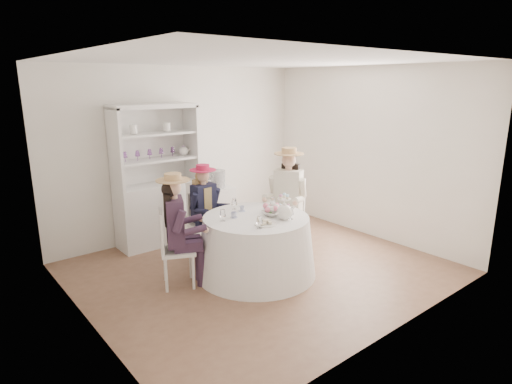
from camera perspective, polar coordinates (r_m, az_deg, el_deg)
ground at (r=5.88m, az=0.63°, el=-10.15°), size 4.50×4.50×0.00m
ceiling at (r=5.35m, az=0.71°, el=17.15°), size 4.50×4.50×0.00m
wall_back at (r=7.09m, az=-9.81°, el=5.32°), size 4.50×0.00×4.50m
wall_front at (r=4.17m, az=18.58°, el=-1.57°), size 4.50×0.00×4.50m
wall_left at (r=4.41m, az=-22.41°, el=-1.07°), size 0.00×4.50×4.50m
wall_right at (r=7.09m, az=14.81°, el=5.06°), size 0.00×4.50×4.50m
tea_table at (r=5.60m, az=-0.00°, el=-7.14°), size 1.56×1.56×0.78m
hutch at (r=6.73m, az=-12.99°, el=-0.44°), size 1.28×0.51×2.14m
side_table at (r=7.31m, az=-5.18°, el=-2.16°), size 0.50×0.50×0.74m
hatbox at (r=7.18m, az=-5.27°, el=1.76°), size 0.35×0.35×0.29m
guest_left at (r=5.23m, az=-10.48°, el=-4.18°), size 0.60×0.54×1.42m
guest_mid at (r=6.18m, az=-6.85°, el=-1.62°), size 0.49×0.50×1.32m
guest_right at (r=6.31m, az=4.24°, el=-0.13°), size 0.65×0.59×1.53m
spare_chair at (r=6.71m, az=-7.82°, el=-2.24°), size 0.50×0.50×1.00m
teacup_a at (r=5.42m, az=-2.98°, el=-3.11°), size 0.09×0.09×0.06m
teacup_b at (r=5.69m, az=-1.89°, el=-2.27°), size 0.08×0.08×0.06m
teacup_c at (r=5.67m, az=1.43°, el=-2.30°), size 0.10×0.10×0.07m
flower_bowl at (r=5.49m, az=2.22°, el=-2.91°), size 0.25×0.25×0.06m
flower_arrangement at (r=5.53m, az=2.19°, el=-2.10°), size 0.19×0.19×0.07m
table_teapot at (r=5.36m, az=3.83°, el=-2.71°), size 0.28×0.20×0.21m
sandwich_plate at (r=5.16m, az=1.29°, el=-4.20°), size 0.27×0.27×0.06m
cupcake_stand at (r=5.72m, az=3.75°, el=-1.67°), size 0.24×0.24×0.22m
stemware_set at (r=5.44m, az=-0.00°, el=-2.55°), size 0.93×0.90×0.15m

